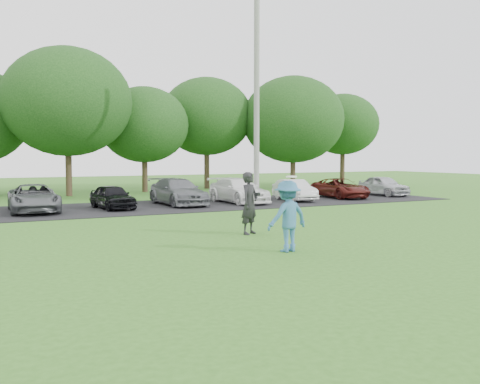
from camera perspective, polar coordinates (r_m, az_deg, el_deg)
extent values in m
plane|color=#32671D|center=(13.20, 6.98, -6.59)|extent=(100.00, 100.00, 0.00)
cube|color=black|center=(24.95, -9.98, -1.59)|extent=(32.00, 6.50, 0.03)
cylinder|color=gray|center=(26.93, 1.78, 9.86)|extent=(0.28, 0.28, 10.34)
imported|color=teal|center=(13.37, 5.09, -2.58)|extent=(1.22, 0.80, 1.78)
cylinder|color=white|center=(13.12, 5.51, 1.63)|extent=(0.27, 0.27, 0.05)
imported|color=black|center=(16.22, 1.04, -1.20)|extent=(0.83, 0.74, 1.90)
cube|color=black|center=(16.13, 1.90, -0.24)|extent=(0.17, 0.16, 0.10)
imported|color=slate|center=(23.90, -21.14, -0.61)|extent=(2.05, 4.22, 1.16)
imported|color=black|center=(24.26, -13.45, -0.49)|extent=(1.64, 3.28, 1.07)
imported|color=slate|center=(25.70, -6.63, 0.03)|extent=(1.94, 4.37, 1.25)
imported|color=white|center=(26.62, -0.15, 0.17)|extent=(1.91, 4.27, 1.22)
imported|color=silver|center=(28.01, 5.84, 0.21)|extent=(1.57, 3.45, 1.10)
imported|color=#4C1410|center=(30.13, 10.65, 0.41)|extent=(1.98, 3.97, 1.08)
imported|color=silver|center=(32.42, 15.06, 0.67)|extent=(1.42, 3.43, 1.16)
cylinder|color=#38281C|center=(32.79, -17.80, 1.94)|extent=(0.36, 0.36, 2.70)
ellipsoid|color=#214C19|center=(32.91, -17.95, 9.15)|extent=(7.42, 7.42, 6.31)
cylinder|color=#38281C|center=(35.29, -10.12, 1.80)|extent=(0.36, 0.36, 2.20)
ellipsoid|color=#214C19|center=(35.32, -10.18, 7.09)|extent=(5.76, 5.76, 4.90)
cylinder|color=#38281C|center=(38.33, -3.57, 2.40)|extent=(0.36, 0.36, 2.70)
ellipsoid|color=#214C19|center=(38.41, -3.59, 8.05)|extent=(6.50, 6.50, 5.53)
cylinder|color=#38281C|center=(38.46, 5.66, 2.02)|extent=(0.36, 0.36, 2.20)
ellipsoid|color=#214C19|center=(38.52, 5.70, 7.70)|extent=(7.24, 7.24, 6.15)
cylinder|color=#38281C|center=(42.78, 10.86, 2.50)|extent=(0.36, 0.36, 2.70)
ellipsoid|color=#214C19|center=(42.83, 10.92, 7.11)|extent=(5.58, 5.58, 4.74)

